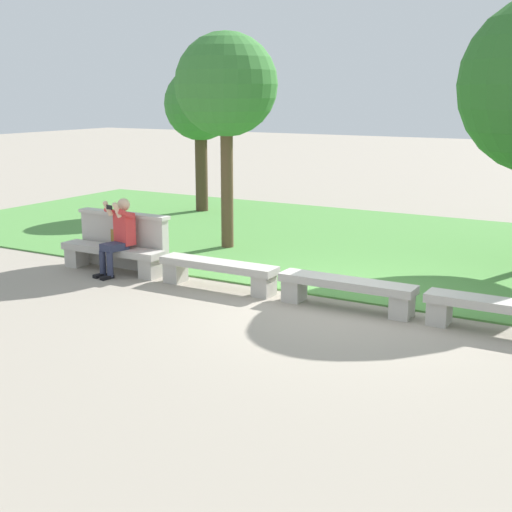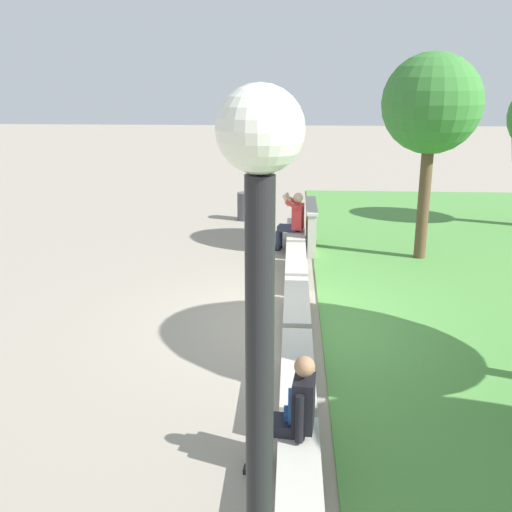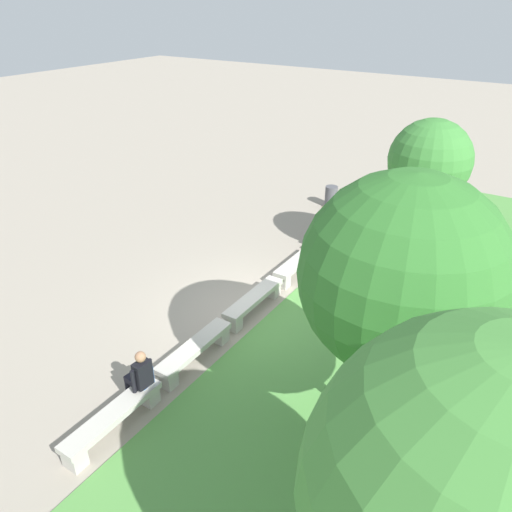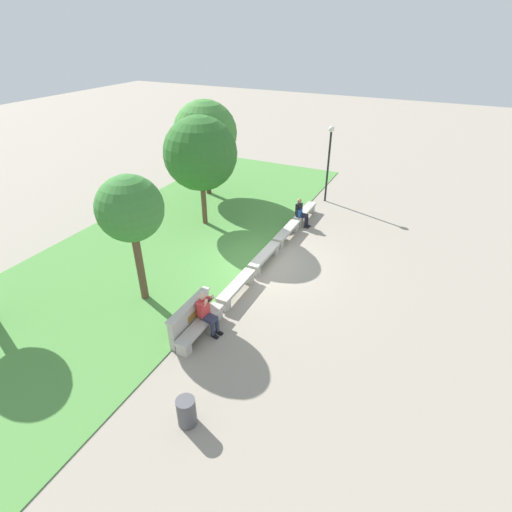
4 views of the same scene
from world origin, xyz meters
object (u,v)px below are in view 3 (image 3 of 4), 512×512
Objects in this scene: person_photographer at (329,223)px; person_distant at (139,376)px; bench_near at (298,263)px; tree_right_background at (430,162)px; tree_behind_wall at (403,275)px; backpack at (144,377)px; tree_left_background at (489,504)px; bench_end at (113,418)px; bench_far at (195,350)px; bench_main at (333,234)px; trash_bin at (331,196)px; bench_mid at (254,301)px.

person_photographer is 1.05× the size of person_distant.
tree_right_background is at bearing 119.45° from bench_near.
person_photographer is 7.75m from tree_behind_wall.
person_distant is at bearing -0.64° from bench_near.
backpack is 0.09× the size of tree_left_background.
tree_behind_wall is at bearing 112.73° from backpack.
bench_end is at bearing 0.50° from person_photographer.
bench_far is at bearing -24.08° from tree_right_background.
bench_main is 2.22m from bench_near.
backpack is at bearing -67.27° from tree_behind_wall.
tree_behind_wall is 10.88m from trash_bin.
person_distant is (-0.76, -0.07, 0.37)m from bench_end.
tree_left_background is at bearing 31.55° from person_photographer.
bench_near is 1.56× the size of person_photographer.
person_distant is (1.47, -0.07, 0.37)m from bench_far.
person_distant is at bearing -20.17° from tree_right_background.
person_photographer is 0.28× the size of tree_behind_wall.
bench_far is at bearing -117.42° from tree_left_background.
trash_bin is (-10.74, -1.34, -0.25)m from backpack.
bench_near is 6.43m from tree_behind_wall.
tree_behind_wall reaches higher than bench_mid.
bench_main is at bearing -149.46° from tree_left_background.
person_photographer is at bearing -16.81° from bench_main.
person_distant reaches higher than trash_bin.
bench_main is 1.00× the size of bench_near.
bench_mid is at bearing 10.79° from trash_bin.
backpack reaches higher than bench_mid.
tree_behind_wall is at bearing 42.82° from bench_near.
trash_bin reaches higher than bench_end.
tree_right_background is (-5.71, -1.24, -0.00)m from tree_behind_wall.
tree_left_background is (1.54, 5.69, 2.56)m from backpack.
bench_near is 1.00× the size of bench_far.
person_distant is 8.30m from tree_right_background.
trash_bin is at bearing -173.19° from person_distant.
bench_main is at bearing 163.19° from person_photographer.
bench_far is 7.13m from tree_right_background.
tree_left_background is at bearing 30.54° from bench_main.
backpack reaches higher than trash_bin.
bench_near is 9.75m from tree_left_background.
bench_end is at bearing 0.00° from bench_main.
tree_left_background is (3.18, 1.77, -0.02)m from tree_behind_wall.
bench_near is at bearing 179.36° from person_distant.
tree_right_background is (-7.35, 2.68, 2.58)m from backpack.
bench_mid is 4.80× the size of backpack.
tree_right_background is (-8.89, -3.01, 0.02)m from tree_left_background.
bench_near is 0.48× the size of tree_right_background.
bench_far is (6.67, 0.00, 0.00)m from bench_main.
trash_bin is at bearing -156.33° from person_photographer.
backpack is 4.97m from tree_behind_wall.
bench_mid is 7.24m from trash_bin.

